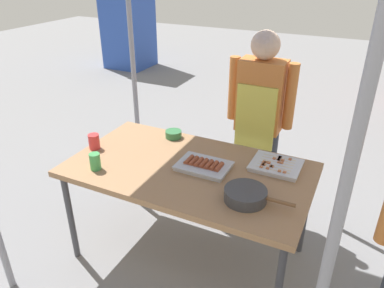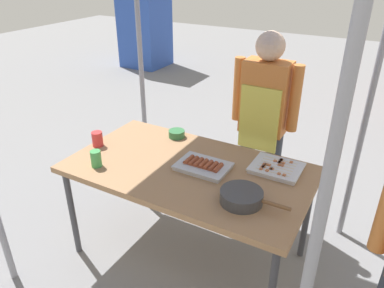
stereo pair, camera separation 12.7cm
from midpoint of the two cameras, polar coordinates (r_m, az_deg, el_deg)
ground_plane at (r=2.90m, az=0.81°, el=-16.43°), size 18.00×18.00×0.00m
stall_table at (r=2.47m, az=0.91°, el=-4.66°), size 1.60×0.90×0.75m
tray_grilled_sausages at (r=2.42m, az=3.24°, el=-3.44°), size 0.34×0.24×0.05m
tray_meat_skewers at (r=2.48m, az=14.36°, el=-3.63°), size 0.32×0.27×0.04m
cooking_wok at (r=2.13m, az=9.45°, el=-8.01°), size 0.41×0.25×0.07m
condiment_bowl at (r=2.83m, az=-1.10°, el=1.58°), size 0.12×0.12×0.05m
drink_cup_near_edge at (r=2.50m, az=-13.22°, el=-2.24°), size 0.07×0.07×0.11m
drink_cup_by_wok at (r=2.76m, az=-13.16°, el=0.74°), size 0.08×0.08×0.11m
vendor_woman at (r=2.89m, az=12.25°, el=4.28°), size 0.52×0.23×1.54m
neighbor_stall_right at (r=7.53m, az=-6.91°, el=19.40°), size 0.79×0.81×1.99m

